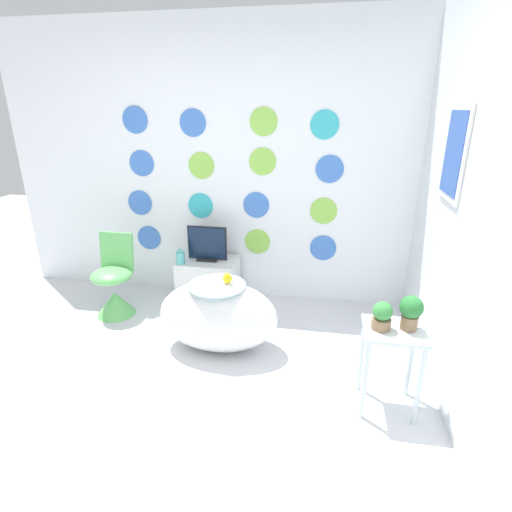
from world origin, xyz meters
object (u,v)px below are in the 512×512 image
tv (207,245)px  vase (180,257)px  chair (114,289)px  potted_plant_left (382,316)px  bathtub (218,316)px  potted_plant_right (411,311)px

tv → vase: bearing=-147.9°
chair → potted_plant_left: (2.25, -0.86, 0.41)m
bathtub → potted_plant_right: (1.32, -0.45, 0.41)m
potted_plant_left → vase: bearing=146.3°
vase → potted_plant_left: bearing=-33.7°
potted_plant_left → bathtub: bearing=157.5°
bathtub → vase: bearing=129.6°
tv → potted_plant_right: bearing=-37.3°
vase → chair: bearing=-154.4°
chair → potted_plant_right: potted_plant_right is taller
tv → potted_plant_right: potted_plant_right is taller
tv → potted_plant_left: size_ratio=2.17×
bathtub → potted_plant_left: (1.15, -0.48, 0.37)m
bathtub → chair: 1.16m
bathtub → potted_plant_left: size_ratio=5.35×
tv → potted_plant_right: (1.63, -1.24, 0.10)m
tv → potted_plant_left: 1.94m
bathtub → potted_plant_right: size_ratio=4.36×
vase → tv: bearing=32.1°
bathtub → tv: tv is taller
bathtub → tv: (-0.31, 0.79, 0.30)m
bathtub → vase: vase is taller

